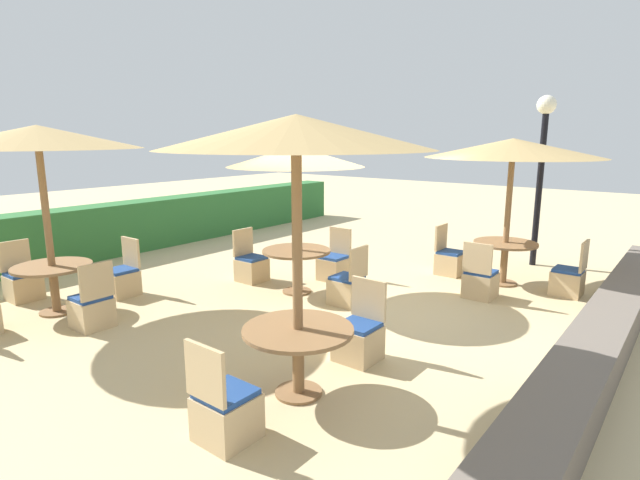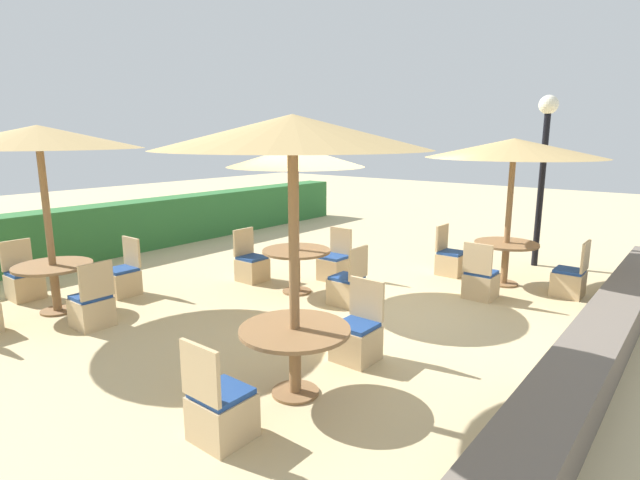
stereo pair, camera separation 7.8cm
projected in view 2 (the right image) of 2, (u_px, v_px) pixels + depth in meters
name	position (u px, v px, depth m)	size (l,w,h in m)	color
ground_plane	(349.00, 300.00, 7.93)	(40.00, 40.00, 0.00)	#C6B284
hedge_row	(140.00, 225.00, 11.41)	(13.00, 0.70, 1.11)	#2D6B33
stone_border	(600.00, 342.00, 5.73)	(10.00, 0.56, 0.47)	#6B6056
lamp_post	(545.00, 147.00, 9.59)	(0.36, 0.36, 3.32)	black
parasol_back_left	(38.00, 138.00, 6.90)	(2.79, 2.79, 2.71)	olive
round_table_back_left	(54.00, 274.00, 7.30)	(1.09, 1.09, 0.72)	olive
patio_chair_back_left_north	(24.00, 282.00, 7.97)	(0.46, 0.46, 0.93)	tan
patio_chair_back_left_south	(92.00, 308.00, 6.79)	(0.46, 0.46, 0.93)	tan
patio_chair_back_left_east	(123.00, 279.00, 8.16)	(0.46, 0.46, 0.93)	tan
parasol_front_right	(514.00, 149.00, 8.30)	(2.91, 2.91, 2.52)	olive
round_table_front_right	(506.00, 251.00, 8.66)	(1.07, 1.07, 0.75)	olive
patio_chair_front_right_south	(570.00, 281.00, 8.08)	(0.46, 0.46, 0.93)	tan
patio_chair_front_right_north	(450.00, 261.00, 9.35)	(0.46, 0.46, 0.93)	tan
patio_chair_front_right_west	(480.00, 282.00, 7.98)	(0.46, 0.46, 0.93)	tan
parasol_front_left	(293.00, 134.00, 4.53)	(2.57, 2.57, 2.76)	olive
round_table_front_left	(295.00, 341.00, 4.95)	(1.11, 1.11, 0.71)	olive
patio_chair_front_left_east	(357.00, 338.00, 5.79)	(0.46, 0.46, 0.93)	tan
patio_chair_front_left_west	(221.00, 411.00, 4.25)	(0.46, 0.46, 0.93)	tan
parasol_center	(296.00, 157.00, 7.89)	(2.20, 2.20, 2.40)	olive
round_table_center	(297.00, 258.00, 8.23)	(1.12, 1.12, 0.73)	olive
patio_chair_center_south	(348.00, 288.00, 7.69)	(0.46, 0.46, 0.93)	tan
patio_chair_center_north	(252.00, 266.00, 8.96)	(0.46, 0.46, 0.93)	tan
patio_chair_center_east	(334.00, 265.00, 9.02)	(0.46, 0.46, 0.93)	tan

